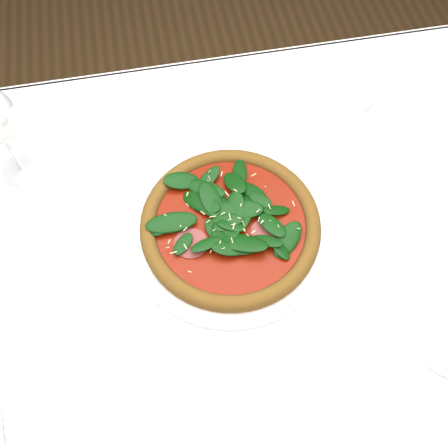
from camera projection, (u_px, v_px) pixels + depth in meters
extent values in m
plane|color=brown|center=(223.00, 353.00, 1.47)|extent=(6.00, 6.00, 0.00)
cube|color=white|center=(222.00, 246.00, 0.82)|extent=(1.20, 0.80, 0.04)
cylinder|color=#4A2F1D|center=(393.00, 161.00, 1.36)|extent=(0.06, 0.06, 0.71)
cube|color=white|center=(187.00, 101.00, 1.09)|extent=(1.20, 0.01, 0.22)
cylinder|color=white|center=(230.00, 230.00, 0.81)|extent=(0.33, 0.33, 0.01)
torus|color=white|center=(230.00, 228.00, 0.81)|extent=(0.33, 0.33, 0.01)
cylinder|color=#9F6B26|center=(230.00, 227.00, 0.80)|extent=(0.35, 0.35, 0.01)
torus|color=#B57729|center=(230.00, 224.00, 0.79)|extent=(0.35, 0.35, 0.02)
cylinder|color=maroon|center=(230.00, 224.00, 0.79)|extent=(0.29, 0.29, 0.00)
cylinder|color=brown|center=(230.00, 223.00, 0.79)|extent=(0.26, 0.26, 0.00)
ellipsoid|color=#0A390A|center=(230.00, 220.00, 0.78)|extent=(0.28, 0.28, 0.02)
cylinder|color=#FDF6A5|center=(231.00, 219.00, 0.78)|extent=(0.26, 0.26, 0.00)
cylinder|color=white|center=(23.00, 169.00, 0.87)|extent=(0.07, 0.07, 0.00)
cylinder|color=white|center=(13.00, 152.00, 0.83)|extent=(0.01, 0.01, 0.09)
cylinder|color=white|center=(341.00, 87.00, 0.95)|extent=(0.14, 0.14, 0.01)
torus|color=white|center=(341.00, 86.00, 0.95)|extent=(0.14, 0.14, 0.01)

